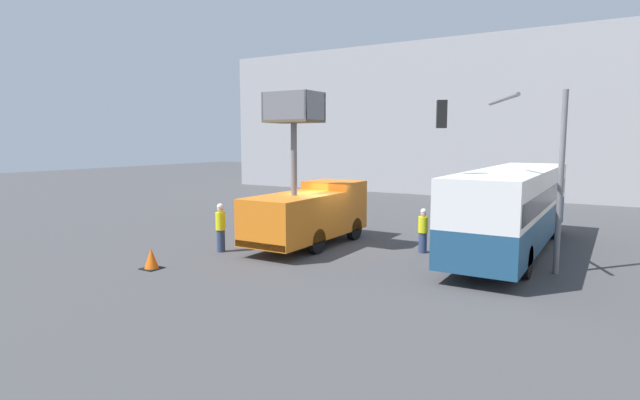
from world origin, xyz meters
The scene contains 8 objects.
ground_plane centered at (0.00, 0.00, 0.00)m, with size 120.00×120.00×0.00m, color #424244.
building_backdrop_far centered at (0.00, 25.93, 6.06)m, with size 44.00×10.00×12.13m.
utility_truck centered at (-0.64, -0.20, 1.47)m, with size 2.31×6.37×6.17m.
city_bus centered at (6.76, 2.97, 1.90)m, with size 2.53×12.14×3.23m.
traffic_light_pole centered at (7.34, -0.23, 4.06)m, with size 3.78×3.53×5.94m.
road_worker_near_truck centered at (-2.98, -2.93, 0.97)m, with size 0.38×0.38×1.91m.
road_worker_directing centered at (3.84, 1.02, 0.86)m, with size 0.38×0.38×1.74m.
traffic_cone_near_truck centered at (-3.21, -6.12, 0.33)m, with size 0.62×0.62×0.71m.
Camera 1 is at (10.28, -17.33, 4.35)m, focal length 28.00 mm.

